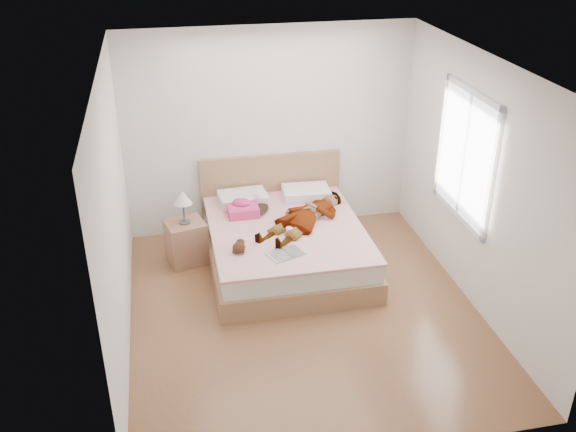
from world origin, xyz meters
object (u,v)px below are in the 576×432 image
at_px(bed, 285,241).
at_px(plush_toy, 239,247).
at_px(woman, 305,214).
at_px(phone, 257,197).
at_px(magazine, 286,254).
at_px(coffee_mug, 290,231).
at_px(towel, 243,209).
at_px(nightstand, 186,239).

distance_m(bed, plush_toy, 0.86).
height_order(woman, phone, phone).
height_order(magazine, plush_toy, plush_toy).
xyz_separation_m(magazine, plush_toy, (-0.48, 0.15, 0.05)).
relative_size(coffee_mug, plush_toy, 0.52).
bearing_deg(bed, coffee_mug, -89.60).
bearing_deg(towel, magazine, -72.24).
bearing_deg(nightstand, phone, 11.39).
height_order(towel, coffee_mug, towel).
relative_size(magazine, plush_toy, 1.92).
height_order(bed, towel, bed).
distance_m(woman, towel, 0.76).
bearing_deg(phone, nightstand, 147.74).
height_order(towel, plush_toy, towel).
bearing_deg(plush_toy, bed, 41.74).
xyz_separation_m(plush_toy, nightstand, (-0.54, 0.77, -0.27)).
bearing_deg(magazine, phone, 97.02).
xyz_separation_m(towel, plush_toy, (-0.16, -0.87, -0.02)).
xyz_separation_m(woman, nightstand, (-1.38, 0.22, -0.31)).
relative_size(towel, plush_toy, 1.57).
bearing_deg(magazine, bed, 80.12).
bearing_deg(coffee_mug, woman, 50.21).
relative_size(bed, magazine, 4.62).
bearing_deg(nightstand, woman, -9.10).
xyz_separation_m(bed, coffee_mug, (0.00, -0.29, 0.28)).
height_order(woman, nightstand, nightstand).
bearing_deg(plush_toy, woman, 32.68).
bearing_deg(bed, plush_toy, -138.26).
bearing_deg(towel, coffee_mug, -53.69).
bearing_deg(phone, woman, -82.32).
bearing_deg(coffee_mug, bed, 90.40).
xyz_separation_m(phone, magazine, (0.14, -1.10, -0.17)).
relative_size(woman, magazine, 3.28).
relative_size(woman, nightstand, 1.60).
bearing_deg(coffee_mug, towel, 126.31).
relative_size(bed, towel, 5.65).
distance_m(phone, coffee_mug, 0.75).
bearing_deg(woman, towel, -158.59).
distance_m(magazine, coffee_mug, 0.43).
relative_size(towel, nightstand, 0.40).
bearing_deg(plush_toy, nightstand, 124.91).
distance_m(coffee_mug, plush_toy, 0.66).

